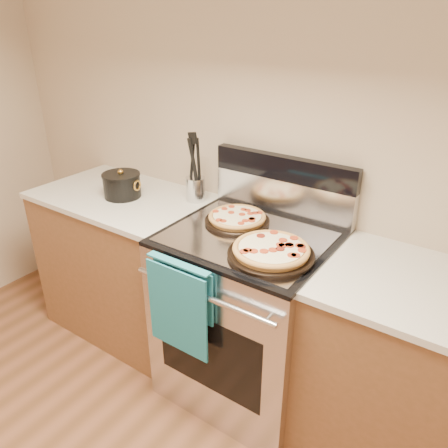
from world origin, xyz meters
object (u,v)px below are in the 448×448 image
Objects in this scene: range_body at (248,317)px; saucepan at (122,186)px; pepperoni_pizza_back at (237,218)px; utensil_crock at (196,189)px; pepperoni_pizza_front at (271,251)px.

saucepan reaches higher than range_body.
saucepan is (-0.74, -0.05, 0.03)m from pepperoni_pizza_back.
utensil_crock is at bearing 156.56° from range_body.
pepperoni_pizza_front is at bearing -26.90° from utensil_crock.
pepperoni_pizza_front is at bearing -35.15° from range_body.
range_body is at bearing -23.44° from utensil_crock.
pepperoni_pizza_back is 1.52× the size of saucepan.
range_body is at bearing 144.85° from pepperoni_pizza_front.
saucepan is at bearing 178.95° from range_body.
utensil_crock is (-0.66, 0.33, 0.03)m from pepperoni_pizza_front.
utensil_crock reaches higher than range_body.
pepperoni_pizza_back is at bearing 146.45° from pepperoni_pizza_front.
pepperoni_pizza_back is 0.86× the size of pepperoni_pizza_front.
pepperoni_pizza_front is 1.04m from saucepan.
pepperoni_pizza_back is 0.74m from saucepan.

